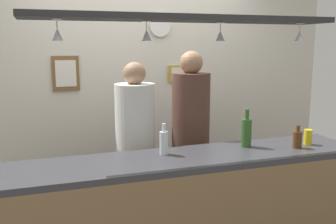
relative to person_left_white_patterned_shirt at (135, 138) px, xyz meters
name	(u,v)px	position (x,y,z in m)	size (l,w,h in m)	color
back_wall	(138,91)	(0.23, 0.80, 0.31)	(4.40, 0.06, 2.60)	silver
bar_counter	(195,206)	(0.23, -0.80, -0.32)	(2.70, 0.55, 0.99)	#38383D
overhead_glass_rack	(186,18)	(0.23, -0.60, 0.98)	(2.20, 0.36, 0.04)	black
hanging_wineglass_far_left	(57,34)	(-0.63, -0.65, 0.86)	(0.07, 0.07, 0.13)	silver
hanging_wineglass_left	(147,35)	(-0.06, -0.60, 0.86)	(0.07, 0.07, 0.13)	silver
hanging_wineglass_center_left	(220,35)	(0.51, -0.56, 0.86)	(0.07, 0.07, 0.13)	silver
hanging_wineglass_center	(300,35)	(1.12, -0.67, 0.86)	(0.07, 0.07, 0.13)	silver
person_left_white_patterned_shirt	(135,138)	(0.00, 0.00, 0.00)	(0.34, 0.34, 1.64)	#2D334C
person_right_brown_shirt	(191,128)	(0.51, 0.00, 0.06)	(0.34, 0.34, 1.73)	#2D334C
bottle_beer_brown_stubby	(297,139)	(1.12, -0.71, 0.07)	(0.07, 0.07, 0.18)	#512D14
bottle_soda_clear	(164,142)	(0.08, -0.55, 0.10)	(0.06, 0.06, 0.23)	silver
bottle_champagne_green	(246,132)	(0.76, -0.55, 0.12)	(0.08, 0.08, 0.30)	#2D5623
drink_can	(308,137)	(1.27, -0.65, 0.07)	(0.07, 0.07, 0.12)	yellow
picture_frame_caricature	(66,73)	(-0.51, 0.76, 0.51)	(0.26, 0.02, 0.34)	brown
picture_frame_lower_pair	(181,74)	(0.70, 0.76, 0.48)	(0.30, 0.02, 0.18)	#B29338
wall_clock	(160,26)	(0.46, 0.75, 0.98)	(0.22, 0.22, 0.03)	white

